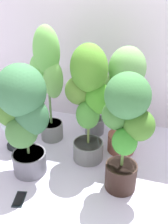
# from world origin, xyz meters

# --- Properties ---
(ground_plane) EXTENTS (8.00, 8.00, 0.00)m
(ground_plane) POSITION_xyz_m (0.00, 0.00, 0.00)
(ground_plane) COLOR silver
(ground_plane) RESTS_ON ground
(mylar_back_wall) EXTENTS (3.20, 0.01, 2.00)m
(mylar_back_wall) POSITION_xyz_m (0.00, 0.86, 1.00)
(mylar_back_wall) COLOR silver
(mylar_back_wall) RESTS_ON ground
(potted_plant_front_right) EXTENTS (0.39, 0.37, 0.86)m
(potted_plant_front_right) POSITION_xyz_m (0.35, -0.09, 0.52)
(potted_plant_front_right) COLOR #312019
(potted_plant_front_right) RESTS_ON ground
(potted_plant_back_center) EXTENTS (0.32, 0.25, 0.79)m
(potted_plant_back_center) POSITION_xyz_m (-0.01, 0.56, 0.44)
(potted_plant_back_center) COLOR slate
(potted_plant_back_center) RESTS_ON ground
(potted_plant_front_left) EXTENTS (0.52, 0.48, 0.86)m
(potted_plant_front_left) POSITION_xyz_m (-0.35, -0.12, 0.52)
(potted_plant_front_left) COLOR slate
(potted_plant_front_left) RESTS_ON ground
(potted_plant_center) EXTENTS (0.40, 0.39, 0.95)m
(potted_plant_center) POSITION_xyz_m (0.04, 0.16, 0.57)
(potted_plant_center) COLOR slate
(potted_plant_center) RESTS_ON ground
(potted_plant_back_left) EXTENTS (0.37, 0.27, 1.02)m
(potted_plant_back_left) POSITION_xyz_m (-0.38, 0.36, 0.61)
(potted_plant_back_left) COLOR gray
(potted_plant_back_left) RESTS_ON ground
(potted_plant_back_right) EXTENTS (0.38, 0.36, 0.90)m
(potted_plant_back_right) POSITION_xyz_m (0.26, 0.36, 0.56)
(potted_plant_back_right) COLOR brown
(potted_plant_back_right) RESTS_ON ground
(cell_phone) EXTENTS (0.10, 0.16, 0.01)m
(cell_phone) POSITION_xyz_m (-0.29, -0.41, 0.00)
(cell_phone) COLOR black
(cell_phone) RESTS_ON ground
(floor_fan) EXTENTS (0.28, 0.28, 0.36)m
(floor_fan) POSITION_xyz_m (-0.61, 0.14, 0.23)
(floor_fan) COLOR black
(floor_fan) RESTS_ON ground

